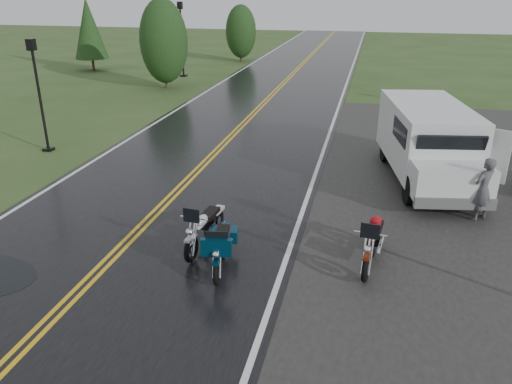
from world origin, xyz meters
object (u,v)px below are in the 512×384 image
motorcycle_red (367,257)px  motorcycle_teal (216,262)px  motorcycle_silver (191,239)px  lamp_post_far_left (182,40)px  van_white (414,165)px  person_at_van (483,190)px  lamp_post_near_left (40,96)px

motorcycle_red → motorcycle_teal: motorcycle_red is taller
motorcycle_silver → lamp_post_far_left: (-8.75, 22.71, 1.75)m
van_white → motorcycle_silver: bearing=-147.2°
van_white → person_at_van: (1.70, -0.64, -0.34)m
motorcycle_red → lamp_post_near_left: size_ratio=0.52×
lamp_post_far_left → person_at_van: bearing=-51.2°
lamp_post_near_left → lamp_post_far_left: lamp_post_far_left is taller
van_white → lamp_post_far_left: size_ratio=1.26×
motorcycle_teal → person_at_van: bearing=28.2°
lamp_post_near_left → motorcycle_silver: bearing=-39.2°
motorcycle_teal → person_at_van: size_ratio=1.16×
motorcycle_red → van_white: size_ratio=0.35×
person_at_van → lamp_post_near_left: (-14.38, 2.70, 1.17)m
motorcycle_red → person_at_van: (2.78, 3.68, 0.22)m
lamp_post_far_left → van_white: bearing=-53.6°
motorcycle_red → lamp_post_near_left: 13.32m
motorcycle_red → motorcycle_teal: 3.01m
van_white → lamp_post_far_left: lamp_post_far_left is taller
motorcycle_teal → motorcycle_silver: size_ratio=0.95×
person_at_van → motorcycle_teal: bearing=-4.6°
motorcycle_silver → motorcycle_teal: bearing=-36.9°
van_white → lamp_post_far_left: bearing=116.7°
motorcycle_silver → van_white: size_ratio=0.34×
motorcycle_silver → person_at_van: (6.49, 3.74, 0.23)m
person_at_van → motorcycle_silver: bearing=-12.7°
motorcycle_red → person_at_van: size_ratio=1.25×
motorcycle_silver → motorcycle_red: bearing=6.0°
person_at_van → lamp_post_near_left: 14.68m
lamp_post_near_left → person_at_van: bearing=-10.6°
motorcycle_red → motorcycle_silver: (-3.71, -0.06, -0.01)m
motorcycle_silver → person_at_van: bearing=35.0°
motorcycle_teal → motorcycle_silver: motorcycle_silver is taller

